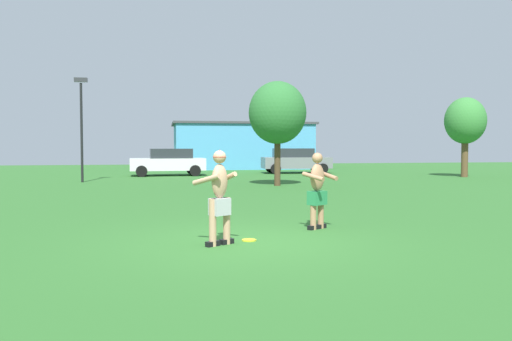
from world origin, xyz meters
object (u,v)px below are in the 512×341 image
object	(u,v)px
tree_right_field	(277,113)
player_with_cap	(219,193)
car_white_mid_lot	(168,162)
car_gray_near_post	(295,160)
player_in_green	(317,189)
frisbee	(249,240)
lamp_post	(81,117)
tree_left_field	(465,121)

from	to	relation	value
tree_right_field	player_with_cap	bearing A→B (deg)	-106.89
player_with_cap	car_white_mid_lot	bearing A→B (deg)	91.62
car_white_mid_lot	car_gray_near_post	bearing A→B (deg)	9.72
player_in_green	frisbee	size ratio (longest dim) A/B	5.96
lamp_post	tree_left_field	xyz separation A→B (m)	(20.46, 0.50, -0.01)
car_white_mid_lot	tree_right_field	xyz separation A→B (m)	(4.60, -8.59, 2.35)
player_with_cap	tree_left_field	size ratio (longest dim) A/B	0.38
player_with_cap	lamp_post	distance (m)	17.75
car_gray_near_post	tree_right_field	xyz separation A→B (m)	(-3.40, -9.97, 2.35)
tree_left_field	tree_right_field	distance (m)	12.48
player_in_green	frisbee	world-z (taller)	player_in_green
tree_right_field	lamp_post	bearing A→B (deg)	156.36
player_with_cap	tree_left_field	bearing A→B (deg)	48.06
player_with_cap	car_gray_near_post	size ratio (longest dim) A/B	0.39
tree_left_field	player_with_cap	bearing A→B (deg)	-131.94
car_gray_near_post	tree_left_field	distance (m)	10.29
car_gray_near_post	tree_left_field	xyz separation A→B (m)	(8.30, -5.64, 2.28)
player_with_cap	car_gray_near_post	distance (m)	24.25
lamp_post	tree_left_field	distance (m)	20.46
player_in_green	tree_left_field	bearing A→B (deg)	50.03
frisbee	tree_right_field	xyz separation A→B (m)	(3.40, 12.81, 3.17)
lamp_post	tree_left_field	size ratio (longest dim) A/B	1.12
car_gray_near_post	lamp_post	bearing A→B (deg)	-153.23
lamp_post	tree_right_field	distance (m)	9.56
player_with_cap	tree_right_field	bearing A→B (deg)	73.11
car_white_mid_lot	tree_right_field	world-z (taller)	tree_right_field
player_with_cap	tree_right_field	xyz separation A→B (m)	(3.99, 13.13, 2.25)
player_with_cap	car_gray_near_post	xyz separation A→B (m)	(7.39, 23.09, -0.10)
player_in_green	tree_right_field	distance (m)	12.08
frisbee	tree_left_field	distance (m)	23.05
player_in_green	tree_left_field	world-z (taller)	tree_left_field
player_in_green	tree_left_field	size ratio (longest dim) A/B	0.36
player_in_green	tree_right_field	xyz separation A→B (m)	(1.75, 11.72, 2.33)
player_in_green	car_gray_near_post	bearing A→B (deg)	76.62
car_white_mid_lot	lamp_post	bearing A→B (deg)	-131.10
car_white_mid_lot	tree_right_field	distance (m)	10.03
tree_left_field	player_in_green	bearing A→B (deg)	-129.97
player_with_cap	car_white_mid_lot	size ratio (longest dim) A/B	0.39
player_with_cap	frisbee	distance (m)	1.13
lamp_post	player_in_green	bearing A→B (deg)	-65.77
frisbee	tree_right_field	distance (m)	13.62
car_white_mid_lot	lamp_post	distance (m)	6.72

